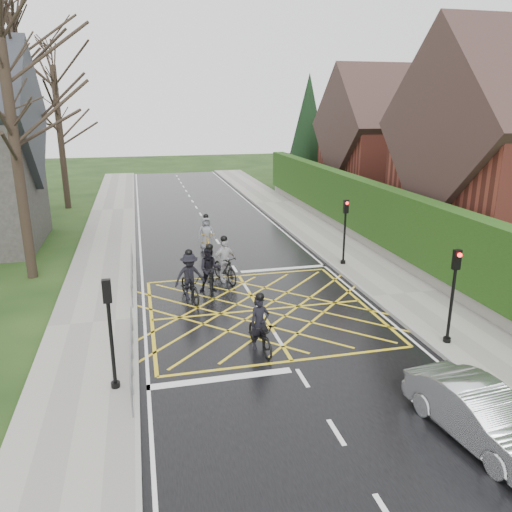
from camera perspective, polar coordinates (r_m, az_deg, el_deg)
name	(u,v)px	position (r m, az deg, el deg)	size (l,w,h in m)	color
ground	(260,310)	(18.84, 0.47, -6.20)	(120.00, 120.00, 0.00)	black
road	(260,310)	(18.83, 0.47, -6.19)	(9.00, 80.00, 0.01)	black
sidewalk_right	(405,295)	(20.97, 16.65, -4.26)	(3.00, 80.00, 0.15)	gray
sidewalk_left	(93,324)	(18.43, -18.11, -7.39)	(3.00, 80.00, 0.15)	gray
stone_wall	(377,246)	(26.68, 13.66, 1.13)	(0.50, 38.00, 0.70)	slate
hedge	(379,213)	(26.27, 13.93, 4.81)	(0.90, 38.00, 2.80)	#17390F
house_far	(393,146)	(39.73, 15.42, 11.98)	(9.80, 8.80, 10.30)	maroon
conifer	(308,133)	(45.40, 5.97, 13.83)	(4.60, 4.60, 10.00)	black
tree_near	(7,91)	(23.32, -26.54, 16.51)	(9.24, 9.24, 11.44)	black
tree_mid	(20,81)	(31.38, -25.39, 17.66)	(10.08, 10.08, 12.48)	black
tree_far	(57,107)	(39.15, -21.77, 15.50)	(8.40, 8.40, 10.40)	black
railing_south	(131,347)	(14.88, -14.06, -10.06)	(0.05, 5.04, 1.03)	slate
railing_north	(132,267)	(21.84, -14.04, -1.21)	(0.05, 6.04, 1.03)	slate
traffic_light_ne	(345,233)	(23.66, 10.09, 2.64)	(0.24, 0.31, 3.21)	black
traffic_light_se	(452,298)	(16.67, 21.50, -4.46)	(0.24, 0.31, 3.21)	black
traffic_light_sw	(111,336)	(13.62, -16.24, -8.74)	(0.24, 0.31, 3.21)	black
cyclist_rear	(260,332)	(15.73, 0.49, -8.64)	(0.91, 2.01, 1.89)	black
cyclist_back	(210,274)	(20.44, -5.24, -2.05)	(1.00, 2.10, 2.05)	black
cyclist_mid	(190,281)	(19.76, -7.56, -2.88)	(1.34, 2.22, 2.06)	black
cyclist_front	(225,265)	(21.54, -3.61, -1.04)	(1.20, 2.15, 2.07)	black
cyclist_lead	(207,238)	(26.29, -5.66, 2.06)	(0.89, 2.03, 1.97)	#B88916
car	(480,414)	(12.96, 24.23, -16.19)	(1.37, 3.92, 1.29)	silver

